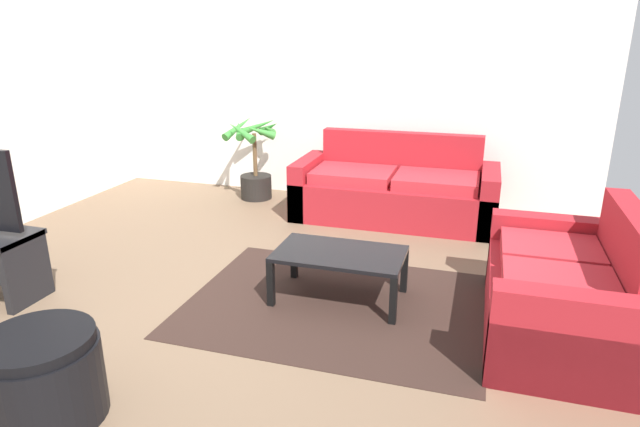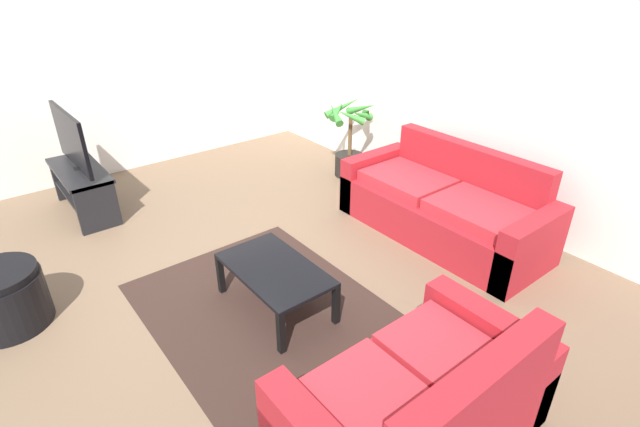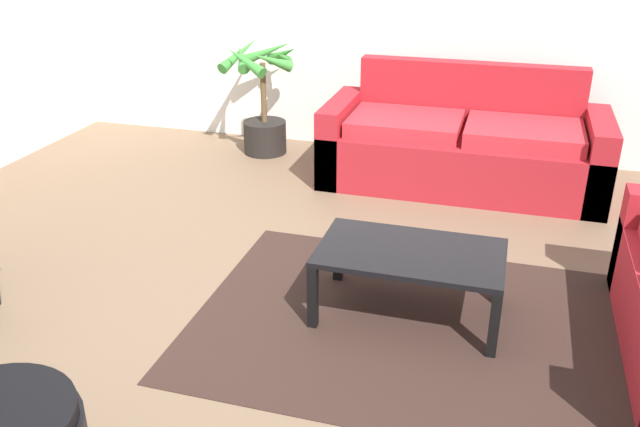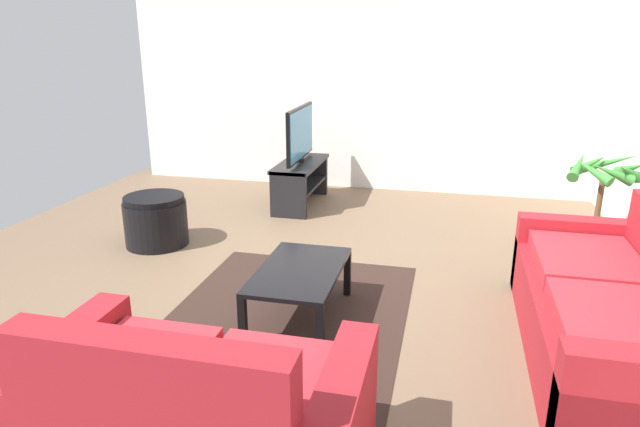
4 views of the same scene
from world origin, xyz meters
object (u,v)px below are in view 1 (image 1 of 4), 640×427
object	(u,v)px
couch_main	(395,192)
ottoman	(43,378)
couch_loveseat	(563,294)
potted_palm	(255,163)
coffee_table	(340,258)

from	to	relation	value
couch_main	ottoman	xyz separation A→B (m)	(-1.21, -3.77, -0.06)
couch_loveseat	potted_palm	size ratio (longest dim) A/B	1.53
coffee_table	potted_palm	world-z (taller)	potted_palm
couch_main	potted_palm	xyz separation A→B (m)	(-1.77, 0.27, 0.14)
coffee_table	potted_palm	xyz separation A→B (m)	(-1.68, 2.29, 0.10)
ottoman	potted_palm	bearing A→B (deg)	97.86
couch_loveseat	coffee_table	bearing A→B (deg)	177.69
couch_main	couch_loveseat	bearing A→B (deg)	-54.62
couch_main	potted_palm	world-z (taller)	potted_palm
coffee_table	ottoman	world-z (taller)	ottoman
couch_main	couch_loveseat	world-z (taller)	same
couch_loveseat	potted_palm	bearing A→B (deg)	144.06
coffee_table	couch_main	bearing A→B (deg)	87.63
couch_main	coffee_table	bearing A→B (deg)	-92.37
ottoman	coffee_table	bearing A→B (deg)	57.33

